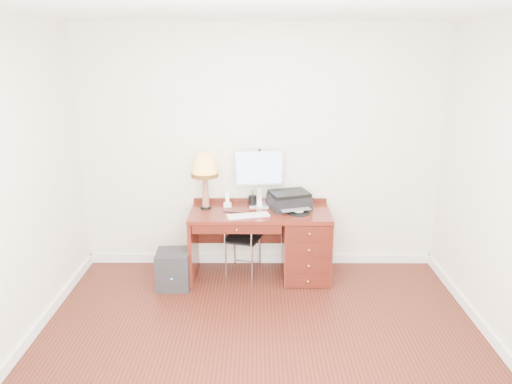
{
  "coord_description": "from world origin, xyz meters",
  "views": [
    {
      "loc": [
        -0.03,
        -3.66,
        2.47
      ],
      "look_at": [
        -0.04,
        1.2,
        1.03
      ],
      "focal_mm": 35.0,
      "sensor_mm": 36.0,
      "label": 1
    }
  ],
  "objects_px": {
    "monitor": "(260,171)",
    "printer": "(289,200)",
    "desk": "(290,240)",
    "phone": "(227,202)",
    "leg_lamp": "(205,169)",
    "equipment_box": "(173,269)",
    "chair": "(243,235)"
  },
  "relations": [
    {
      "from": "desk",
      "to": "leg_lamp",
      "type": "distance_m",
      "value": 1.21
    },
    {
      "from": "leg_lamp",
      "to": "chair",
      "type": "relative_size",
      "value": 0.79
    },
    {
      "from": "leg_lamp",
      "to": "equipment_box",
      "type": "height_order",
      "value": "leg_lamp"
    },
    {
      "from": "monitor",
      "to": "printer",
      "type": "bearing_deg",
      "value": -27.82
    },
    {
      "from": "desk",
      "to": "chair",
      "type": "bearing_deg",
      "value": 175.75
    },
    {
      "from": "desk",
      "to": "leg_lamp",
      "type": "relative_size",
      "value": 2.5
    },
    {
      "from": "desk",
      "to": "monitor",
      "type": "relative_size",
      "value": 2.46
    },
    {
      "from": "printer",
      "to": "chair",
      "type": "relative_size",
      "value": 0.66
    },
    {
      "from": "phone",
      "to": "chair",
      "type": "height_order",
      "value": "phone"
    },
    {
      "from": "phone",
      "to": "equipment_box",
      "type": "height_order",
      "value": "phone"
    },
    {
      "from": "printer",
      "to": "phone",
      "type": "distance_m",
      "value": 0.68
    },
    {
      "from": "phone",
      "to": "equipment_box",
      "type": "xyz_separation_m",
      "value": [
        -0.55,
        -0.44,
        -0.6
      ]
    },
    {
      "from": "phone",
      "to": "chair",
      "type": "distance_m",
      "value": 0.4
    },
    {
      "from": "equipment_box",
      "to": "monitor",
      "type": "bearing_deg",
      "value": 26.58
    },
    {
      "from": "equipment_box",
      "to": "printer",
      "type": "bearing_deg",
      "value": 14.59
    },
    {
      "from": "monitor",
      "to": "printer",
      "type": "height_order",
      "value": "monitor"
    },
    {
      "from": "printer",
      "to": "leg_lamp",
      "type": "distance_m",
      "value": 0.97
    },
    {
      "from": "monitor",
      "to": "equipment_box",
      "type": "distance_m",
      "value": 1.4
    },
    {
      "from": "desk",
      "to": "leg_lamp",
      "type": "bearing_deg",
      "value": 173.74
    },
    {
      "from": "phone",
      "to": "chair",
      "type": "xyz_separation_m",
      "value": [
        0.17,
        -0.13,
        -0.34
      ]
    },
    {
      "from": "monitor",
      "to": "leg_lamp",
      "type": "distance_m",
      "value": 0.61
    },
    {
      "from": "desk",
      "to": "printer",
      "type": "relative_size",
      "value": 3.01
    },
    {
      "from": "printer",
      "to": "monitor",
      "type": "bearing_deg",
      "value": 140.9
    },
    {
      "from": "phone",
      "to": "equipment_box",
      "type": "distance_m",
      "value": 0.93
    },
    {
      "from": "leg_lamp",
      "to": "equipment_box",
      "type": "bearing_deg",
      "value": -130.19
    },
    {
      "from": "desk",
      "to": "phone",
      "type": "height_order",
      "value": "phone"
    },
    {
      "from": "leg_lamp",
      "to": "phone",
      "type": "height_order",
      "value": "leg_lamp"
    },
    {
      "from": "printer",
      "to": "phone",
      "type": "xyz_separation_m",
      "value": [
        -0.68,
        0.06,
        -0.04
      ]
    },
    {
      "from": "phone",
      "to": "leg_lamp",
      "type": "bearing_deg",
      "value": -169.49
    },
    {
      "from": "equipment_box",
      "to": "desk",
      "type": "bearing_deg",
      "value": 10.11
    },
    {
      "from": "desk",
      "to": "monitor",
      "type": "distance_m",
      "value": 0.82
    },
    {
      "from": "leg_lamp",
      "to": "chair",
      "type": "xyz_separation_m",
      "value": [
        0.4,
        -0.06,
        -0.73
      ]
    }
  ]
}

